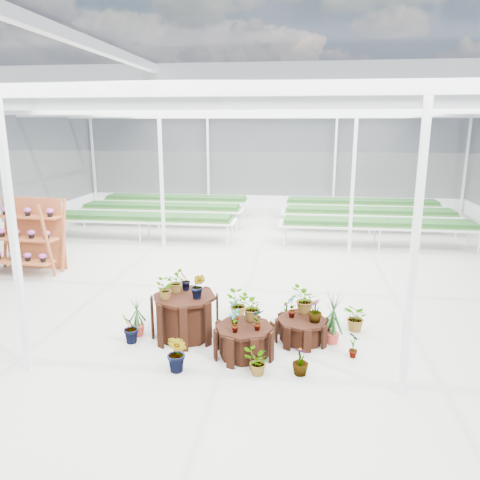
# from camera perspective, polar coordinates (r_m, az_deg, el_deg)

# --- Properties ---
(ground_plane) EXTENTS (24.00, 24.00, 0.00)m
(ground_plane) POSITION_cam_1_polar(r_m,az_deg,el_deg) (11.34, -0.20, -6.44)
(ground_plane) COLOR gray
(ground_plane) RESTS_ON ground
(greenhouse_shell) EXTENTS (18.00, 24.00, 4.50)m
(greenhouse_shell) POSITION_cam_1_polar(r_m,az_deg,el_deg) (10.77, -0.21, 4.86)
(greenhouse_shell) COLOR white
(greenhouse_shell) RESTS_ON ground
(steel_frame) EXTENTS (18.00, 24.00, 4.50)m
(steel_frame) POSITION_cam_1_polar(r_m,az_deg,el_deg) (10.77, -0.21, 4.86)
(steel_frame) COLOR silver
(steel_frame) RESTS_ON ground
(nursery_benches) EXTENTS (16.00, 7.00, 0.84)m
(nursery_benches) POSITION_cam_1_polar(r_m,az_deg,el_deg) (18.14, 2.74, 2.69)
(nursery_benches) COLOR silver
(nursery_benches) RESTS_ON ground
(plinth_tall) EXTENTS (1.45, 1.45, 0.83)m
(plinth_tall) POSITION_cam_1_polar(r_m,az_deg,el_deg) (9.02, -6.72, -9.21)
(plinth_tall) COLOR black
(plinth_tall) RESTS_ON ground
(plinth_mid) EXTENTS (1.33, 1.33, 0.55)m
(plinth_mid) POSITION_cam_1_polar(r_m,az_deg,el_deg) (8.34, 0.51, -12.19)
(plinth_mid) COLOR black
(plinth_mid) RESTS_ON ground
(plinth_low) EXTENTS (1.15, 1.15, 0.43)m
(plinth_low) POSITION_cam_1_polar(r_m,az_deg,el_deg) (8.95, 7.53, -10.81)
(plinth_low) COLOR black
(plinth_low) RESTS_ON ground
(shelf_rack) EXTENTS (1.96, 1.12, 2.01)m
(shelf_rack) POSITION_cam_1_polar(r_m,az_deg,el_deg) (13.88, -24.69, 0.40)
(shelf_rack) COLOR #994B27
(shelf_rack) RESTS_ON ground
(nursery_plants) EXTENTS (4.71, 2.87, 1.32)m
(nursery_plants) POSITION_cam_1_polar(r_m,az_deg,el_deg) (8.92, -0.16, -8.84)
(nursery_plants) COLOR #1D441B
(nursery_plants) RESTS_ON ground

